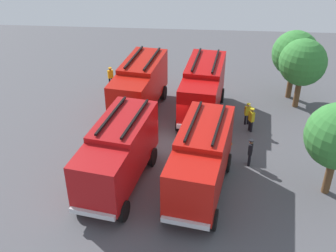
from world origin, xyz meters
TOP-DOWN VIEW (x-y plane):
  - ground_plane at (0.00, 0.00)m, footprint 48.21×48.21m
  - fire_truck_0 at (-4.36, -2.41)m, footprint 7.49×3.66m
  - fire_truck_1 at (4.22, -2.39)m, footprint 7.53×3.83m
  - fire_truck_2 at (-4.26, 2.16)m, footprint 7.46×3.51m
  - fire_truck_3 at (4.49, 2.11)m, footprint 7.52×3.80m
  - firefighter_0 at (4.70, -4.95)m, footprint 0.47×0.46m
  - firefighter_1 at (1.84, 5.06)m, footprint 0.47×0.34m
  - firefighter_2 at (-8.40, -5.42)m, footprint 0.42×0.48m
  - firefighter_3 at (-3.03, 5.33)m, footprint 0.33×0.46m
  - firefighter_4 at (-2.11, 5.50)m, footprint 0.48×0.40m
  - tree_0 at (-7.57, 8.99)m, footprint 3.47×3.47m
  - tree_1 at (-6.01, 9.26)m, footprint 3.41×3.41m
  - traffic_cone_0 at (-0.35, 4.00)m, footprint 0.39×0.39m

SIDE VIEW (x-z plane):
  - ground_plane at x=0.00m, z-range 0.00..0.00m
  - traffic_cone_0 at x=-0.35m, z-range 0.00..0.56m
  - firefighter_3 at x=-3.03m, z-range 0.09..1.72m
  - firefighter_0 at x=4.70m, z-range 0.09..1.75m
  - firefighter_2 at x=-8.40m, z-range 0.10..1.76m
  - firefighter_4 at x=-2.11m, z-range 0.11..1.86m
  - firefighter_1 at x=1.84m, z-range 0.11..1.89m
  - fire_truck_0 at x=-4.36m, z-range 0.21..4.09m
  - fire_truck_1 at x=4.22m, z-range 0.21..4.09m
  - fire_truck_2 at x=-4.26m, z-range 0.21..4.09m
  - fire_truck_3 at x=4.49m, z-range 0.21..4.09m
  - tree_1 at x=-6.01m, z-range 0.91..6.21m
  - tree_0 at x=-7.57m, z-range 0.93..6.30m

